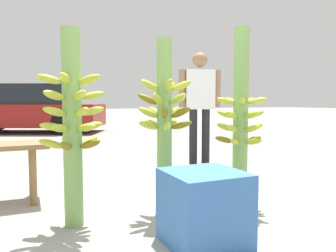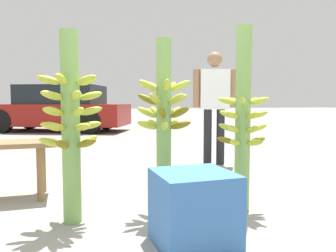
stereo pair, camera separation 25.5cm
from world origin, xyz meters
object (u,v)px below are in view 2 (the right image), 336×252
object	(u,v)px
parked_car	(59,109)
produce_crate	(194,209)
banana_stalk_center	(164,120)
vendor_person	(214,98)
banana_stalk_left	(71,122)
banana_stalk_right	(243,120)

from	to	relation	value
parked_car	produce_crate	distance (m)	8.46
banana_stalk_center	vendor_person	xyz separation A→B (m)	(1.25, 1.65, 0.19)
banana_stalk_left	banana_stalk_center	xyz separation A→B (m)	(0.69, 0.00, 0.01)
vendor_person	produce_crate	distance (m)	2.70
banana_stalk_left	banana_stalk_right	bearing A→B (deg)	-5.89
banana_stalk_right	banana_stalk_left	bearing A→B (deg)	174.11
banana_stalk_left	parked_car	xyz separation A→B (m)	(-0.08, 7.79, -0.06)
produce_crate	banana_stalk_center	bearing A→B (deg)	88.48
vendor_person	parked_car	bearing A→B (deg)	-55.72
banana_stalk_right	produce_crate	size ratio (longest dim) A/B	3.25
banana_stalk_center	parked_car	distance (m)	7.83
banana_stalk_center	parked_car	world-z (taller)	parked_car
vendor_person	banana_stalk_right	bearing A→B (deg)	86.25
parked_car	produce_crate	xyz separation A→B (m)	(0.75, -8.42, -0.43)
banana_stalk_right	parked_car	world-z (taller)	banana_stalk_right
parked_car	produce_crate	bearing A→B (deg)	-150.19
banana_stalk_right	vendor_person	size ratio (longest dim) A/B	0.94
banana_stalk_center	vendor_person	size ratio (longest dim) A/B	0.87
produce_crate	banana_stalk_right	bearing A→B (deg)	38.24
banana_stalk_left	produce_crate	bearing A→B (deg)	-43.11
banana_stalk_right	vendor_person	xyz separation A→B (m)	(0.64, 1.79, 0.19)
banana_stalk_center	produce_crate	size ratio (longest dim) A/B	3.01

